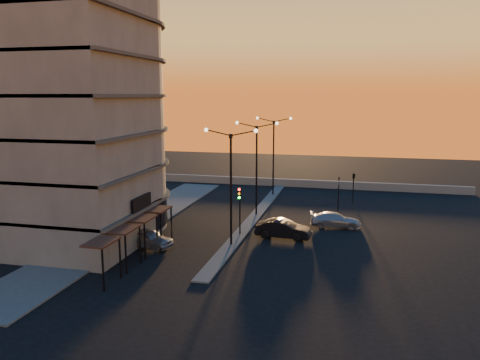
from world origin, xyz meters
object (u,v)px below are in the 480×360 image
streetlamp_mid (257,161)px  car_hatchback (146,238)px  car_wagon (335,220)px  traffic_light_main (240,203)px  car_sedan (283,229)px

streetlamp_mid → car_hatchback: streetlamp_mid is taller
car_hatchback → car_wagon: (14.50, 9.57, -0.09)m
traffic_light_main → car_hatchback: (-6.50, -4.88, -2.13)m
streetlamp_mid → car_hatchback: bearing=-118.4°
car_hatchback → car_sedan: bearing=-53.0°
car_sedan → car_wagon: car_sedan is taller
car_sedan → traffic_light_main: bearing=97.0°
traffic_light_main → car_sedan: 4.34m
traffic_light_main → car_wagon: (8.00, 4.69, -2.22)m
streetlamp_mid → car_wagon: (8.00, -2.44, -4.92)m
car_sedan → car_hatchback: bearing=120.3°
traffic_light_main → car_hatchback: 8.40m
traffic_light_main → car_hatchback: traffic_light_main is taller
traffic_light_main → car_wagon: size_ratio=0.92×
traffic_light_main → car_hatchback: bearing=-143.1°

